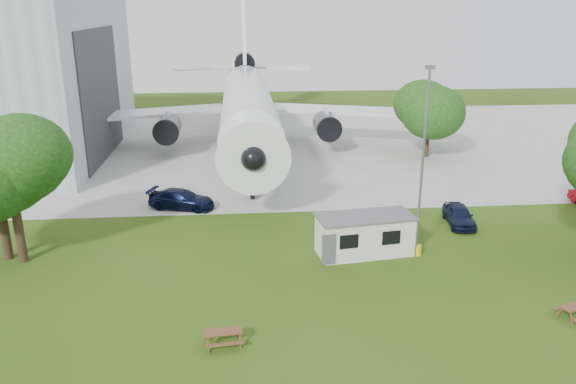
{
  "coord_description": "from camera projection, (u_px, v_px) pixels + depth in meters",
  "views": [
    {
      "loc": [
        -2.89,
        -26.09,
        15.39
      ],
      "look_at": [
        0.08,
        8.0,
        4.0
      ],
      "focal_mm": 35.0,
      "sensor_mm": 36.0,
      "label": 1
    }
  ],
  "objects": [
    {
      "name": "ground",
      "position": [
        300.0,
        311.0,
        29.76
      ],
      "size": [
        160.0,
        160.0,
        0.0
      ],
      "primitive_type": "plane",
      "color": "#3E5C1A"
    },
    {
      "name": "concrete_apron",
      "position": [
        265.0,
        144.0,
        65.67
      ],
      "size": [
        120.0,
        46.0,
        0.03
      ],
      "primitive_type": "cube",
      "color": "#B7B7B2",
      "rests_on": "ground"
    },
    {
      "name": "airliner",
      "position": [
        247.0,
        102.0,
        61.82
      ],
      "size": [
        46.36,
        47.73,
        17.69
      ],
      "color": "white",
      "rests_on": "ground"
    },
    {
      "name": "site_cabin",
      "position": [
        365.0,
        235.0,
        36.28
      ],
      "size": [
        6.91,
        3.54,
        2.62
      ],
      "color": "silver",
      "rests_on": "ground"
    },
    {
      "name": "picnic_west",
      "position": [
        224.0,
        345.0,
        26.77
      ],
      "size": [
        1.96,
        1.69,
        0.76
      ],
      "primitive_type": null,
      "rotation": [
        0.0,
        0.0,
        0.11
      ],
      "color": "brown",
      "rests_on": "ground"
    },
    {
      "name": "picnic_east",
      "position": [
        575.0,
        318.0,
        29.04
      ],
      "size": [
        2.19,
        2.01,
        0.76
      ],
      "primitive_type": null,
      "rotation": [
        0.0,
        0.0,
        0.34
      ],
      "color": "brown",
      "rests_on": "ground"
    },
    {
      "name": "lamp_mast",
      "position": [
        422.0,
        167.0,
        34.4
      ],
      "size": [
        0.16,
        0.16,
        12.0
      ],
      "primitive_type": "cylinder",
      "color": "slate",
      "rests_on": "ground"
    },
    {
      "name": "tree_west_small",
      "position": [
        8.0,
        164.0,
        33.52
      ],
      "size": [
        6.62,
        6.62,
        9.71
      ],
      "color": "#382619",
      "rests_on": "ground"
    },
    {
      "name": "tree_far_apron",
      "position": [
        429.0,
        110.0,
        58.47
      ],
      "size": [
        6.78,
        6.78,
        8.42
      ],
      "color": "#382619",
      "rests_on": "ground"
    },
    {
      "name": "car_ne_hatch",
      "position": [
        459.0,
        215.0,
        41.24
      ],
      "size": [
        2.23,
        4.5,
        1.47
      ],
      "primitive_type": "imported",
      "rotation": [
        0.0,
        0.0,
        -0.12
      ],
      "color": "black",
      "rests_on": "ground"
    },
    {
      "name": "car_apron_van",
      "position": [
        182.0,
        199.0,
        44.53
      ],
      "size": [
        5.65,
        3.57,
        1.53
      ],
      "primitive_type": "imported",
      "rotation": [
        0.0,
        0.0,
        1.28
      ],
      "color": "black",
      "rests_on": "ground"
    }
  ]
}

